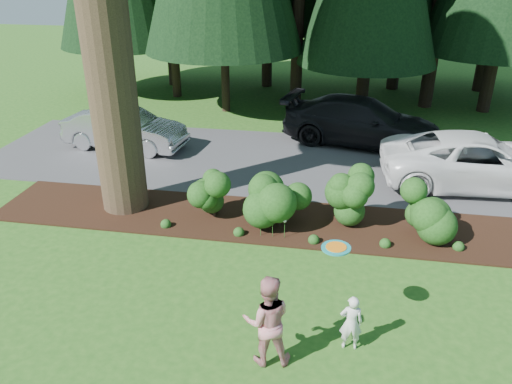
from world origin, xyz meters
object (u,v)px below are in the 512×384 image
car_white_suv (479,161)px  adult (267,321)px  child (351,323)px  car_dark_suv (362,121)px  frisbee (336,248)px  car_silver_wagon (125,129)px

car_white_suv → adult: 9.73m
adult → child: bearing=-170.0°
car_dark_suv → frisbee: size_ratio=11.45×
car_silver_wagon → frisbee: size_ratio=8.74×
car_silver_wagon → frisbee: frisbee is taller
car_silver_wagon → child: bearing=-131.7°
car_silver_wagon → adult: bearing=-138.7°
child → car_white_suv: bearing=-120.0°
car_silver_wagon → car_dark_suv: (8.43, 1.99, 0.11)m
car_silver_wagon → car_white_suv: bearing=-89.9°
car_dark_suv → child: bearing=-169.8°
adult → frisbee: 1.70m
car_silver_wagon → adult: 11.65m
adult → car_silver_wagon: bearing=-66.6°
frisbee → adult: bearing=-142.1°
adult → car_white_suv: bearing=-133.5°
car_white_suv → child: 8.56m
car_silver_wagon → car_white_suv: (11.82, -1.29, 0.07)m
car_dark_suv → adult: same height
car_white_suv → car_dark_suv: (-3.39, 3.27, 0.05)m
car_silver_wagon → frisbee: bearing=-132.1°
car_white_suv → child: car_white_suv is taller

